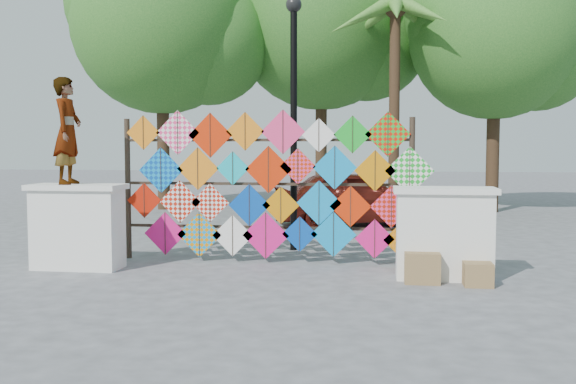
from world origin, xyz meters
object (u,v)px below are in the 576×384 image
object	(u,v)px
vendor_woman	(67,131)
sedan	(355,198)
kite_rack	(271,187)
lamppost	(294,99)

from	to	relation	value
vendor_woman	sedan	distance (m)	7.38
kite_rack	vendor_woman	bearing A→B (deg)	-162.48
kite_rack	vendor_woman	world-z (taller)	vendor_woman
vendor_woman	lamppost	size ratio (longest dim) A/B	0.36
vendor_woman	lamppost	xyz separation A→B (m)	(3.13, 2.20, 0.61)
sedan	kite_rack	bearing A→B (deg)	150.27
vendor_woman	lamppost	world-z (taller)	lamppost
kite_rack	vendor_woman	size ratio (longest dim) A/B	3.11
kite_rack	sedan	bearing A→B (deg)	77.08
vendor_woman	kite_rack	bearing A→B (deg)	-77.09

